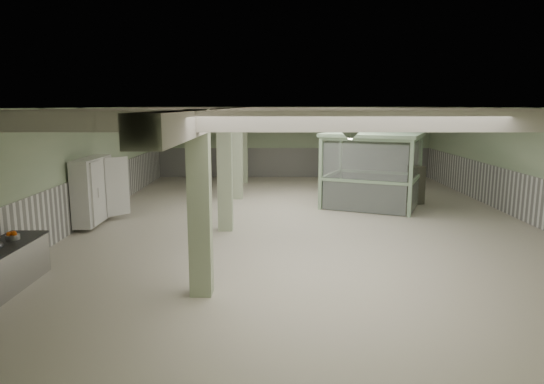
{
  "coord_description": "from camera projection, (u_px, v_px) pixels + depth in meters",
  "views": [
    {
      "loc": [
        -1.11,
        -15.06,
        3.66
      ],
      "look_at": [
        -1.12,
        -1.85,
        1.3
      ],
      "focal_mm": 32.0,
      "sensor_mm": 36.0,
      "label": 1
    }
  ],
  "objects": [
    {
      "name": "floor",
      "position": [
        307.0,
        222.0,
        15.47
      ],
      "size": [
        20.0,
        20.0,
        0.0
      ],
      "primitive_type": "plane",
      "color": "beige",
      "rests_on": "ground"
    },
    {
      "name": "ceiling",
      "position": [
        309.0,
        108.0,
        14.83
      ],
      "size": [
        14.0,
        20.0,
        0.02
      ],
      "primitive_type": "cube",
      "color": "silver",
      "rests_on": "wall_back"
    },
    {
      "name": "wall_back",
      "position": [
        294.0,
        142.0,
        24.99
      ],
      "size": [
        14.0,
        0.02,
        3.6
      ],
      "primitive_type": "cube",
      "color": "#B0C39C",
      "rests_on": "floor"
    },
    {
      "name": "wall_front",
      "position": [
        374.0,
        278.0,
        5.31
      ],
      "size": [
        14.0,
        0.02,
        3.6
      ],
      "primitive_type": "cube",
      "color": "#B0C39C",
      "rests_on": "floor"
    },
    {
      "name": "wall_left",
      "position": [
        84.0,
        166.0,
        15.15
      ],
      "size": [
        0.02,
        20.0,
        3.6
      ],
      "primitive_type": "cube",
      "color": "#B0C39C",
      "rests_on": "floor"
    },
    {
      "name": "wall_right",
      "position": [
        531.0,
        166.0,
        15.15
      ],
      "size": [
        0.02,
        20.0,
        3.6
      ],
      "primitive_type": "cube",
      "color": "#B0C39C",
      "rests_on": "floor"
    },
    {
      "name": "wainscot_left",
      "position": [
        87.0,
        199.0,
        15.34
      ],
      "size": [
        0.05,
        19.9,
        1.5
      ],
      "primitive_type": "cube",
      "color": "white",
      "rests_on": "floor"
    },
    {
      "name": "wainscot_right",
      "position": [
        527.0,
        199.0,
        15.33
      ],
      "size": [
        0.05,
        19.9,
        1.5
      ],
      "primitive_type": "cube",
      "color": "white",
      "rests_on": "floor"
    },
    {
      "name": "wainscot_back",
      "position": [
        294.0,
        162.0,
        25.15
      ],
      "size": [
        13.9,
        0.05,
        1.5
      ],
      "primitive_type": "cube",
      "color": "white",
      "rests_on": "floor"
    },
    {
      "name": "girder",
      "position": [
        227.0,
        115.0,
        14.87
      ],
      "size": [
        0.45,
        19.9,
        0.4
      ],
      "primitive_type": "cube",
      "color": "beige",
      "rests_on": "ceiling"
    },
    {
      "name": "beam_a",
      "position": [
        344.0,
        121.0,
        7.48
      ],
      "size": [
        13.9,
        0.35,
        0.32
      ],
      "primitive_type": "cube",
      "color": "beige",
      "rests_on": "ceiling"
    },
    {
      "name": "beam_b",
      "position": [
        326.0,
        117.0,
        9.94
      ],
      "size": [
        13.9,
        0.35,
        0.32
      ],
      "primitive_type": "cube",
      "color": "beige",
      "rests_on": "ceiling"
    },
    {
      "name": "beam_c",
      "position": [
        316.0,
        115.0,
        12.4
      ],
      "size": [
        13.9,
        0.35,
        0.32
      ],
      "primitive_type": "cube",
      "color": "beige",
      "rests_on": "ceiling"
    },
    {
      "name": "beam_d",
      "position": [
        308.0,
        114.0,
        14.87
      ],
      "size": [
        13.9,
        0.35,
        0.32
      ],
      "primitive_type": "cube",
      "color": "beige",
      "rests_on": "ceiling"
    },
    {
      "name": "beam_e",
      "position": [
        303.0,
        112.0,
        17.33
      ],
      "size": [
        13.9,
        0.35,
        0.32
      ],
      "primitive_type": "cube",
      "color": "beige",
      "rests_on": "ceiling"
    },
    {
      "name": "beam_f",
      "position": [
        299.0,
        112.0,
        19.79
      ],
      "size": [
        13.9,
        0.35,
        0.32
      ],
      "primitive_type": "cube",
      "color": "beige",
      "rests_on": "ceiling"
    },
    {
      "name": "beam_g",
      "position": [
        296.0,
        111.0,
        22.25
      ],
      "size": [
        13.9,
        0.35,
        0.32
      ],
      "primitive_type": "cube",
      "color": "beige",
      "rests_on": "ceiling"
    },
    {
      "name": "column_a",
      "position": [
        200.0,
        204.0,
        9.24
      ],
      "size": [
        0.42,
        0.42,
        3.6
      ],
      "primitive_type": "cube",
      "color": "#AABA96",
      "rests_on": "floor"
    },
    {
      "name": "column_b",
      "position": [
        225.0,
        170.0,
        14.17
      ],
      "size": [
        0.42,
        0.42,
        3.6
      ],
      "primitive_type": "cube",
      "color": "#AABA96",
      "rests_on": "floor"
    },
    {
      "name": "column_c",
      "position": [
        237.0,
        154.0,
        19.09
      ],
      "size": [
        0.42,
        0.42,
        3.6
      ],
      "primitive_type": "cube",
      "color": "#AABA96",
      "rests_on": "floor"
    },
    {
      "name": "column_d",
      "position": [
        243.0,
        145.0,
        23.03
      ],
      "size": [
        0.42,
        0.42,
        3.6
      ],
      "primitive_type": "cube",
      "color": "#AABA96",
      "rests_on": "floor"
    },
    {
      "name": "pendant_front",
      "position": [
        350.0,
        136.0,
        10.01
      ],
      "size": [
        0.44,
        0.44,
        0.22
      ],
      "primitive_type": "cone",
      "rotation": [
        3.14,
        0.0,
        0.0
      ],
      "color": "#2F3C2D",
      "rests_on": "ceiling"
    },
    {
      "name": "pendant_mid",
      "position": [
        323.0,
        125.0,
        15.42
      ],
      "size": [
        0.44,
        0.44,
        0.22
      ],
      "primitive_type": "cone",
      "rotation": [
        3.14,
        0.0,
        0.0
      ],
      "color": "#2F3C2D",
      "rests_on": "ceiling"
    },
    {
      "name": "pendant_back",
      "position": [
        311.0,
        120.0,
        20.34
      ],
      "size": [
        0.44,
        0.44,
        0.22
      ],
      "primitive_type": "cone",
      "rotation": [
        3.14,
        0.0,
        0.0
      ],
      "color": "#2F3C2D",
      "rests_on": "ceiling"
    },
    {
      "name": "orange_bowl",
      "position": [
        13.0,
        238.0,
        10.09
      ],
      "size": [
        0.29,
        0.29,
        0.1
      ],
      "primitive_type": "cylinder",
      "rotation": [
        0.0,
        0.0,
        0.05
      ],
      "color": "#B2B2B7",
      "rests_on": "prep_counter"
    },
    {
      "name": "walkin_cooler",
      "position": [
        94.0,
        193.0,
        14.94
      ],
      "size": [
        0.99,
        2.17,
        1.99
      ],
      "color": "silver",
      "rests_on": "floor"
    },
    {
      "name": "guard_booth",
      "position": [
        372.0,
        157.0,
        17.57
      ],
      "size": [
        4.19,
        3.92,
        2.7
      ],
      "rotation": [
        0.0,
        0.0,
        -0.4
      ],
      "color": "#95B591",
      "rests_on": "floor"
    },
    {
      "name": "filing_cabinet",
      "position": [
        415.0,
        184.0,
        18.34
      ],
      "size": [
        0.61,
        0.75,
        1.43
      ],
      "primitive_type": "cube",
      "rotation": [
        0.0,
        0.0,
        0.24
      ],
      "color": "#535345",
      "rests_on": "floor"
    }
  ]
}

